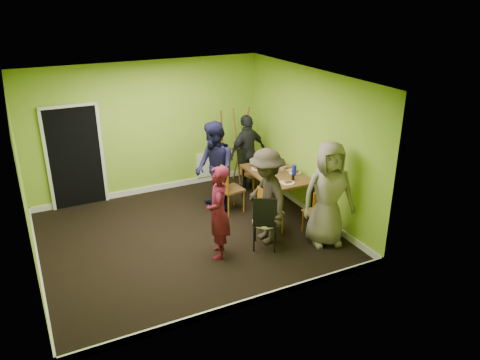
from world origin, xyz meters
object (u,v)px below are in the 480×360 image
Objects in this scene: dining_table at (277,175)px; chair_left_far at (227,186)px; thermos at (277,169)px; chair_front_end at (318,210)px; easel at (233,147)px; person_standing at (218,212)px; chair_left_near at (267,208)px; person_back_end at (247,152)px; person_front_end at (328,194)px; blue_bottle at (294,170)px; person_left_far at (215,168)px; person_left_near at (266,196)px; chair_back_end at (248,161)px; chair_bentwood at (265,220)px; orange_bottle at (267,170)px.

chair_left_far is at bearing 166.21° from dining_table.
chair_front_end is at bearing -85.86° from thermos.
easel reaches higher than person_standing.
chair_left_near is 0.89m from chair_front_end.
dining_table is 0.95× the size of person_standing.
person_back_end is 0.91× the size of person_front_end.
blue_bottle is 0.11× the size of person_front_end.
thermos is (0.21, -1.55, -0.02)m from easel.
blue_bottle is 1.54m from person_left_far.
person_front_end is (0.90, -0.52, 0.07)m from person_left_near.
person_back_end is (0.89, 0.90, 0.26)m from chair_left_far.
person_left_far is (-1.41, 0.62, 0.06)m from blue_bottle.
person_front_end reaches higher than chair_left_far.
easel is 2.63m from person_left_near.
easel reaches higher than thermos.
chair_back_end is 0.53× the size of person_front_end.
person_standing reaches higher than thermos.
orange_bottle is at bearing 91.69° from chair_bentwood.
person_back_end is (0.76, 2.20, -0.01)m from person_left_near.
chair_bentwood reaches higher than chair_left_near.
orange_bottle is 0.04× the size of person_left_far.
blue_bottle is 1.35m from person_front_end.
person_front_end is (0.07, -1.58, 0.22)m from dining_table.
dining_table is at bearing 106.54° from person_front_end.
easel is 1.46m from person_left_far.
chair_bentwood is 2.63m from person_back_end.
orange_bottle is (0.86, 1.46, 0.23)m from chair_bentwood.
chair_left_far is 0.86m from orange_bottle.
chair_back_end is 0.62× the size of person_standing.
person_back_end is (0.61, 1.98, 0.34)m from chair_left_near.
thermos reaches higher than blue_bottle.
person_front_end is at bearing -86.78° from thermos.
thermos reaches higher than chair_left_near.
person_front_end is (0.19, -2.59, 0.23)m from chair_back_end.
person_left_far is at bearing 156.13° from blue_bottle.
thermos is 2.91× the size of orange_bottle.
dining_table is 1.01m from chair_back_end.
chair_front_end is at bearing 74.94° from chair_back_end.
chair_front_end is at bearing -99.04° from blue_bottle.
person_left_near reaches higher than chair_front_end.
dining_table is at bearing -48.88° from orange_bottle.
chair_left_far is 1.02× the size of chair_bentwood.
chair_back_end is 1.31m from blue_bottle.
chair_left_near reaches higher than orange_bottle.
thermos reaches higher than dining_table.
thermos is 0.12× the size of person_back_end.
orange_bottle is (-0.13, 0.15, 0.09)m from dining_table.
easel reaches higher than chair_bentwood.
person_front_end is at bearing 34.81° from person_left_far.
person_left_near is at bearing 164.13° from person_front_end.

